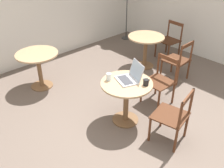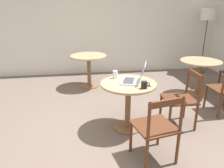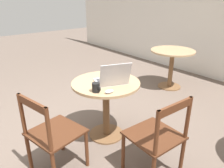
% 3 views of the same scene
% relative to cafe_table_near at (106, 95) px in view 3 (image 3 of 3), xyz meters
% --- Properties ---
extents(ground_plane, '(16.00, 16.00, 0.00)m').
position_rel_cafe_table_near_xyz_m(ground_plane, '(-0.15, -0.32, -0.54)').
color(ground_plane, '#66564C').
extents(cafe_table_near, '(0.77, 0.77, 0.71)m').
position_rel_cafe_table_near_xyz_m(cafe_table_near, '(0.00, 0.00, 0.00)').
color(cafe_table_near, brown).
rests_on(cafe_table_near, ground_plane).
extents(cafe_table_far, '(0.77, 0.77, 0.71)m').
position_rel_cafe_table_near_xyz_m(cafe_table_far, '(-0.45, 1.85, 0.00)').
color(cafe_table_far, brown).
rests_on(cafe_table_far, ground_plane).
extents(chair_near_right, '(0.46, 0.46, 0.83)m').
position_rel_cafe_table_near_xyz_m(chair_near_right, '(0.80, -0.04, -0.12)').
color(chair_near_right, '#562D19').
rests_on(chair_near_right, ground_plane).
extents(chair_near_front, '(0.52, 0.52, 0.83)m').
position_rel_cafe_table_near_xyz_m(chair_near_front, '(0.15, -0.75, -0.12)').
color(chair_near_front, '#562D19').
rests_on(chair_near_front, ground_plane).
extents(laptop, '(0.43, 0.43, 0.27)m').
position_rel_cafe_table_near_xyz_m(laptop, '(0.08, 0.02, 0.22)').
color(laptop, '#B7B7BC').
rests_on(laptop, cafe_table_near).
extents(mouse, '(0.06, 0.10, 0.03)m').
position_rel_cafe_table_near_xyz_m(mouse, '(0.25, -0.15, 0.18)').
color(mouse, '#B7B7BC').
rests_on(mouse, cafe_table_near).
extents(mug, '(0.12, 0.08, 0.10)m').
position_rel_cafe_table_near_xyz_m(mug, '(0.15, -0.24, 0.21)').
color(mug, black).
rests_on(mug, cafe_table_near).
extents(drinking_glass, '(0.07, 0.07, 0.11)m').
position_rel_cafe_table_near_xyz_m(drinking_glass, '(-0.14, 0.23, 0.22)').
color(drinking_glass, silver).
rests_on(drinking_glass, cafe_table_near).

